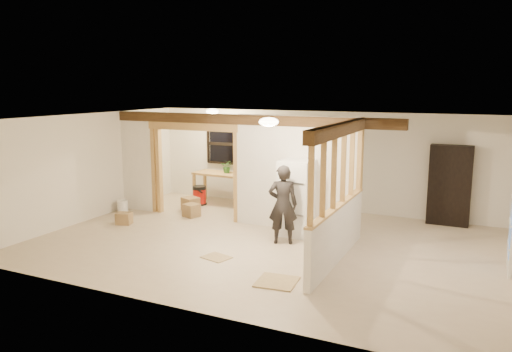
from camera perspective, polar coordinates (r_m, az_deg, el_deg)
The scene contains 28 objects.
floor at distance 10.14m, azimuth 0.98°, elevation -7.70°, with size 9.00×6.50×0.01m, color #BDAB8C.
ceiling at distance 9.67m, azimuth 1.03°, elevation 6.57°, with size 9.00×6.50×0.01m, color white.
wall_back at distance 12.82m, azimuth 6.96°, elevation 1.79°, with size 9.00×0.01×2.50m, color beige.
wall_front at distance 7.06m, azimuth -9.89°, elevation -5.25°, with size 9.00×0.01×2.50m, color beige.
wall_left at distance 12.34m, azimuth -18.44°, elevation 1.00°, with size 0.01×6.50×2.50m, color beige.
partition_left_stub at distance 12.94m, azimuth -13.34°, elevation 1.66°, with size 0.90×0.12×2.50m, color silver.
partition_center at distance 10.84m, azimuth 4.56°, elevation 0.29°, with size 2.80×0.12×2.50m, color silver.
doorway_frame at distance 12.02m, azimuth -7.13°, elevation 0.49°, with size 2.46×0.14×2.20m, color #B28A4B.
header_beam_back at distance 11.18m, azimuth -1.15°, elevation 6.45°, with size 7.00×0.18×0.22m, color #4A3119.
header_beam_right at distance 8.76m, azimuth 9.57°, elevation 5.26°, with size 0.18×3.30×0.22m, color #4A3119.
pony_wall at distance 9.11m, azimuth 9.22°, elevation -6.60°, with size 0.12×3.20×1.00m, color silver.
stud_partition at distance 8.85m, azimuth 9.44°, elevation 0.61°, with size 0.14×3.20×1.32m, color #B28A4B.
window_back at distance 13.74m, azimuth -3.50°, elevation 3.67°, with size 1.12×0.10×1.10m, color black.
ceiling_dome_main at distance 9.09m, azimuth 1.47°, elevation 6.21°, with size 0.36×0.36×0.16m, color #FFEABF.
ceiling_dome_util at distance 12.85m, azimuth -5.02°, elevation 7.36°, with size 0.32×0.32×0.14m, color #FFEABF.
hanging_bulb at distance 12.02m, azimuth -4.60°, elevation 5.73°, with size 0.07×0.07×0.07m, color #FFD88C.
refrigerator at distance 10.53m, azimuth 4.64°, elevation -2.51°, with size 0.66×0.64×1.60m, color silver.
woman at distance 9.94m, azimuth 3.09°, elevation -3.27°, with size 0.58×0.38×1.60m, color black.
work_table at distance 13.40m, azimuth -4.20°, elevation -1.39°, with size 1.34×0.67×0.85m, color #B28A4B.
potted_plant at distance 13.22m, azimuth -3.31°, elevation 1.09°, with size 0.31×0.27×0.35m, color #39732A.
shop_vac at distance 13.35m, azimuth -6.49°, elevation -2.20°, with size 0.39×0.39×0.51m, color #AD1209.
bookshelf at distance 12.06m, azimuth 21.26°, elevation -1.00°, with size 0.91×0.30×1.82m, color black.
bucket at distance 12.86m, azimuth -14.99°, elevation -3.41°, with size 0.26×0.26×0.32m, color white.
box_util_a at distance 12.78m, azimuth -7.50°, elevation -3.18°, with size 0.40×0.34×0.34m, color olive.
box_util_b at distance 12.20m, azimuth -7.39°, elevation -3.91°, with size 0.33×0.33×0.31m, color olive.
box_front at distance 11.84m, azimuth -14.84°, elevation -4.70°, with size 0.33×0.27×0.27m, color olive.
floor_panel_near at distance 8.22m, azimuth 2.39°, elevation -11.98°, with size 0.63×0.63×0.02m, color tan.
floor_panel_far at distance 9.34m, azimuth -4.54°, elevation -9.24°, with size 0.49×0.39×0.02m, color tan.
Camera 1 is at (3.94, -8.81, 3.12)m, focal length 35.00 mm.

